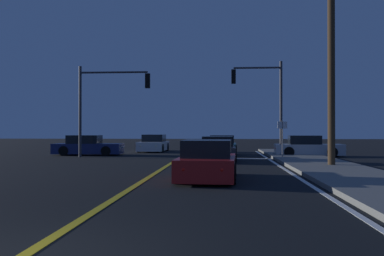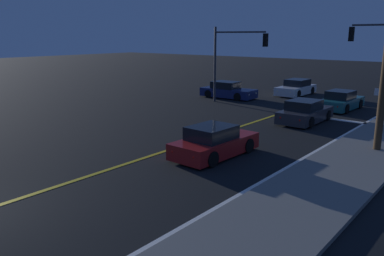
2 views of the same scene
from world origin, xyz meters
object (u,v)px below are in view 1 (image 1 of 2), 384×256
car_lead_oncoming_teal (223,147)px  street_sign_corner (282,133)px  car_distant_tail_charcoal (218,150)px  car_following_oncoming_silver (308,147)px  car_far_approaching_white (154,144)px  car_parked_curb_red (208,162)px  traffic_signal_far_left (106,96)px  utility_pole_right (331,53)px  traffic_signal_near_right (264,94)px  car_side_waiting_navy (88,146)px

car_lead_oncoming_teal → street_sign_corner: street_sign_corner is taller
car_distant_tail_charcoal → car_following_oncoming_silver: (5.71, 4.63, -0.00)m
car_far_approaching_white → car_lead_oncoming_teal: bearing=140.2°
car_lead_oncoming_teal → car_distant_tail_charcoal: bearing=-90.4°
car_parked_curb_red → street_sign_corner: size_ratio=1.91×
car_distant_tail_charcoal → traffic_signal_far_left: size_ratio=0.75×
car_lead_oncoming_teal → car_following_oncoming_silver: 5.51m
traffic_signal_far_left → utility_pole_right: utility_pole_right is taller
car_following_oncoming_silver → street_sign_corner: size_ratio=1.96×
car_following_oncoming_silver → car_distant_tail_charcoal: bearing=-48.7°
traffic_signal_far_left → traffic_signal_near_right: bearing=8.1°
car_far_approaching_white → traffic_signal_near_right: (8.05, -5.90, 3.41)m
car_parked_curb_red → street_sign_corner: bearing=71.3°
car_side_waiting_navy → car_far_approaching_white: 6.31m
car_side_waiting_navy → traffic_signal_far_left: size_ratio=0.81×
car_side_waiting_navy → car_lead_oncoming_teal: size_ratio=1.09×
car_parked_curb_red → street_sign_corner: (3.90, 10.29, 0.92)m
car_lead_oncoming_teal → car_far_approaching_white: 7.12m
car_following_oncoming_silver → street_sign_corner: (-2.04, -3.24, 0.92)m
car_parked_curb_red → utility_pole_right: 8.52m
car_side_waiting_navy → utility_pole_right: size_ratio=0.47×
traffic_signal_far_left → car_lead_oncoming_teal: bearing=20.4°
car_lead_oncoming_teal → street_sign_corner: bearing=-47.9°
car_following_oncoming_silver → street_sign_corner: street_sign_corner is taller
car_distant_tail_charcoal → street_sign_corner: 4.04m
car_distant_tail_charcoal → car_following_oncoming_silver: 7.35m
car_parked_curb_red → street_sign_corner: 11.04m
car_lead_oncoming_teal → street_sign_corner: size_ratio=1.91×
car_distant_tail_charcoal → utility_pole_right: 7.87m
car_following_oncoming_silver → utility_pole_right: 9.75m
car_side_waiting_navy → car_parked_curb_red: bearing=30.0°
car_parked_curb_red → car_distant_tail_charcoal: 8.90m
traffic_signal_far_left → utility_pole_right: 13.89m
car_distant_tail_charcoal → street_sign_corner: size_ratio=1.93×
car_side_waiting_navy → street_sign_corner: 13.04m
car_following_oncoming_silver → car_far_approaching_white: bearing=-114.5°
car_far_approaching_white → traffic_signal_far_left: size_ratio=0.80×
car_lead_oncoming_teal → car_far_approaching_white: bearing=142.1°
traffic_signal_near_right → car_lead_oncoming_teal: bearing=-26.4°
traffic_signal_near_right → traffic_signal_far_left: bearing=8.1°
car_distant_tail_charcoal → car_far_approaching_white: size_ratio=0.94×
car_lead_oncoming_teal → utility_pole_right: 11.55m
car_distant_tail_charcoal → street_sign_corner: bearing=20.6°
car_lead_oncoming_teal → traffic_signal_far_left: (-7.24, -2.70, 3.24)m
car_lead_oncoming_teal → traffic_signal_near_right: (2.62, -1.30, 3.41)m
traffic_signal_far_left → street_sign_corner: (10.65, -1.40, -2.32)m
street_sign_corner → traffic_signal_near_right: bearing=105.7°
car_lead_oncoming_teal → car_distant_tail_charcoal: (-0.26, -5.50, 0.00)m
car_distant_tail_charcoal → car_far_approaching_white: 11.35m
car_parked_curb_red → traffic_signal_far_left: traffic_signal_far_left is taller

